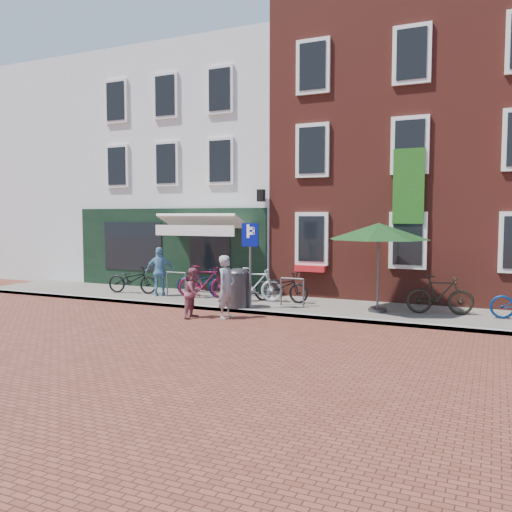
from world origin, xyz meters
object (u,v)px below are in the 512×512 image
at_px(boy, 194,293).
at_px(bicycle_0, 132,280).
at_px(cafe_person, 160,272).
at_px(bicycle_4, 281,287).
at_px(bicycle_1, 205,282).
at_px(parking_sign, 250,250).
at_px(litter_bin, 238,286).
at_px(bicycle_3, 255,284).
at_px(bicycle_5, 440,295).
at_px(parasol, 379,228).
at_px(woman, 226,287).
at_px(bicycle_2, 201,282).

bearing_deg(boy, bicycle_0, 56.47).
relative_size(cafe_person, bicycle_4, 0.90).
distance_m(bicycle_0, bicycle_1, 2.77).
relative_size(parking_sign, cafe_person, 1.51).
relative_size(litter_bin, boy, 0.90).
bearing_deg(bicycle_3, bicycle_5, -103.96).
relative_size(bicycle_0, bicycle_1, 1.03).
xyz_separation_m(parasol, boy, (-4.41, -2.42, -1.72)).
bearing_deg(bicycle_1, bicycle_5, -106.14).
relative_size(boy, bicycle_0, 0.75).
height_order(boy, bicycle_1, boy).
xyz_separation_m(woman, boy, (-0.83, -0.28, -0.17)).
xyz_separation_m(litter_bin, bicycle_4, (0.75, 1.40, -0.15)).
xyz_separation_m(bicycle_3, bicycle_5, (5.42, 0.08, 0.00)).
relative_size(litter_bin, parasol, 0.44).
xyz_separation_m(cafe_person, bicycle_0, (-1.18, 0.08, -0.33)).
relative_size(parasol, bicycle_5, 1.59).
xyz_separation_m(parasol, bicycle_3, (-3.82, 0.21, -1.78)).
xyz_separation_m(bicycle_0, bicycle_2, (2.50, 0.34, 0.00)).
bearing_deg(bicycle_4, woman, 168.73).
relative_size(parasol, cafe_person, 1.72).
distance_m(cafe_person, bicycle_3, 3.33).
bearing_deg(bicycle_1, parasol, -108.79).
height_order(litter_bin, woman, woman).
height_order(bicycle_3, bicycle_4, bicycle_3).
bearing_deg(woman, litter_bin, 15.39).
xyz_separation_m(parking_sign, parasol, (3.37, 1.06, 0.63)).
distance_m(woman, cafe_person, 4.11).
distance_m(woman, bicycle_3, 2.37).
bearing_deg(bicycle_3, bicycle_0, 77.73).
bearing_deg(litter_bin, bicycle_1, 147.41).
distance_m(cafe_person, bicycle_2, 1.43).
bearing_deg(cafe_person, bicycle_3, 151.72).
relative_size(boy, bicycle_5, 0.78).
height_order(litter_bin, parasol, parasol).
distance_m(parking_sign, bicycle_5, 5.28).
height_order(litter_bin, parking_sign, parking_sign).
height_order(parasol, bicycle_3, parasol).
distance_m(litter_bin, cafe_person, 3.48).
bearing_deg(parking_sign, woman, -100.63).
relative_size(parking_sign, boy, 1.80).
bearing_deg(cafe_person, bicycle_2, 164.30).
bearing_deg(cafe_person, bicycle_5, 149.27).
bearing_deg(cafe_person, woman, 116.69).
bearing_deg(bicycle_3, litter_bin, 167.00).
bearing_deg(parking_sign, parasol, 17.45).
height_order(woman, bicycle_4, woman).
bearing_deg(parasol, cafe_person, -179.50).
distance_m(parasol, woman, 4.44).
relative_size(boy, bicycle_2, 0.75).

